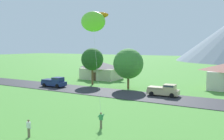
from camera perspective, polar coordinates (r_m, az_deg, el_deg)
road_strip at (r=41.36m, az=10.38°, el=-6.27°), size 160.00×7.56×0.08m
house_leftmost at (r=63.50m, az=-2.42°, el=-0.03°), size 9.94×7.27×4.38m
tree_left_of_center at (r=49.03m, az=3.76°, el=1.45°), size 5.96×5.96×7.94m
tree_center at (r=54.25m, az=-4.53°, el=2.44°), size 4.83×4.83×7.95m
pickup_truck_sand_west_side at (r=42.74m, az=11.80°, el=-4.52°), size 5.29×2.52×1.99m
pickup_truck_navy_east_side at (r=52.53m, az=-13.05°, el=-2.68°), size 5.27×2.47×1.99m
kite_flyer_with_kite at (r=28.47m, az=-4.32°, el=10.88°), size 4.86×3.84×12.38m
watcher_person at (r=24.91m, az=-18.51°, el=-12.46°), size 0.56×0.24×1.68m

